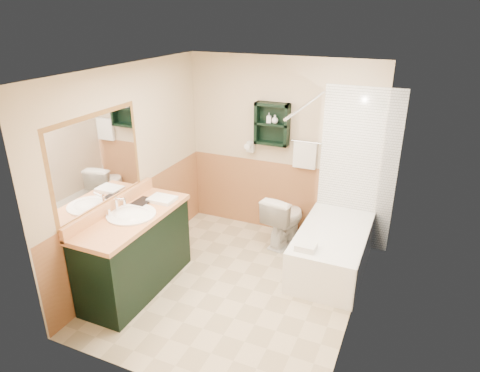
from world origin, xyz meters
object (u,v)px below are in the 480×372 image
at_px(vanity, 135,252).
at_px(vanity_book, 135,192).
at_px(wall_shelf, 272,124).
at_px(hair_dryer, 251,147).
at_px(soap_bottle_a, 269,120).
at_px(toilet, 284,219).
at_px(bathtub, 333,249).
at_px(soap_bottle_b, 275,120).

relative_size(vanity, vanity_book, 6.11).
relative_size(wall_shelf, hair_dryer, 2.29).
bearing_deg(wall_shelf, hair_dryer, 175.24).
bearing_deg(soap_bottle_a, vanity, -114.66).
height_order(vanity, toilet, vanity).
bearing_deg(vanity_book, hair_dryer, 65.27).
height_order(vanity, soap_bottle_a, soap_bottle_a).
xyz_separation_m(wall_shelf, toilet, (0.30, -0.25, -1.20)).
bearing_deg(vanity_book, soap_bottle_a, 57.66).
bearing_deg(wall_shelf, toilet, -39.63).
bearing_deg(vanity, toilet, 53.51).
distance_m(vanity, toilet, 2.01).
bearing_deg(hair_dryer, vanity_book, -115.73).
bearing_deg(soap_bottle_a, bathtub, -28.68).
bearing_deg(hair_dryer, soap_bottle_a, -6.64).
relative_size(bathtub, toilet, 2.11).
xyz_separation_m(hair_dryer, toilet, (0.60, -0.27, -0.85)).
xyz_separation_m(hair_dryer, vanity_book, (-0.76, -1.58, -0.17)).
height_order(vanity, soap_bottle_b, soap_bottle_b).
bearing_deg(vanity_book, wall_shelf, 56.67).
xyz_separation_m(vanity, soap_bottle_a, (0.85, 1.86, 1.14)).
bearing_deg(toilet, soap_bottle_b, -33.47).
bearing_deg(soap_bottle_a, wall_shelf, 6.74).
xyz_separation_m(vanity, bathtub, (1.92, 1.27, -0.20)).
bearing_deg(toilet, wall_shelf, -30.01).
height_order(soap_bottle_a, soap_bottle_b, soap_bottle_b).
height_order(toilet, vanity_book, vanity_book).
height_order(vanity, vanity_book, vanity_book).
bearing_deg(vanity_book, soap_bottle_b, 55.59).
xyz_separation_m(wall_shelf, soap_bottle_a, (-0.04, -0.01, 0.04)).
height_order(toilet, soap_bottle_b, soap_bottle_b).
relative_size(wall_shelf, vanity, 0.38).
bearing_deg(soap_bottle_b, wall_shelf, 172.82).
height_order(vanity_book, soap_bottle_a, soap_bottle_a).
bearing_deg(soap_bottle_a, hair_dryer, 173.36).
xyz_separation_m(hair_dryer, vanity, (-0.59, -1.89, -0.74)).
distance_m(toilet, vanity_book, 2.00).
bearing_deg(vanity, soap_bottle_b, 63.28).
bearing_deg(wall_shelf, vanity, -115.67).
xyz_separation_m(hair_dryer, soap_bottle_b, (0.34, -0.03, 0.41)).
bearing_deg(soap_bottle_a, vanity_book, -123.33).
height_order(hair_dryer, bathtub, hair_dryer).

